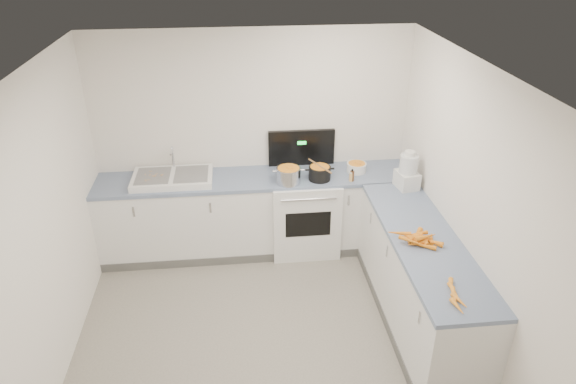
{
  "coord_description": "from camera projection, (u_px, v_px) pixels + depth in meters",
  "views": [
    {
      "loc": [
        -0.19,
        -3.41,
        3.46
      ],
      "look_at": [
        0.3,
        1.1,
        1.05
      ],
      "focal_mm": 32.0,
      "sensor_mm": 36.0,
      "label": 1
    }
  ],
  "objects": [
    {
      "name": "counter_right",
      "position": [
        419.0,
        280.0,
        4.81
      ],
      "size": [
        0.62,
        2.2,
        0.94
      ],
      "color": "white",
      "rests_on": "ground"
    },
    {
      "name": "wall_right",
      "position": [
        478.0,
        224.0,
        4.21
      ],
      "size": [
        0.0,
        4.0,
        2.5
      ],
      "primitive_type": null,
      "rotation": [
        1.57,
        0.0,
        -1.57
      ],
      "color": "white",
      "rests_on": "ground"
    },
    {
      "name": "wall_left",
      "position": [
        35.0,
        250.0,
        3.88
      ],
      "size": [
        0.0,
        4.0,
        2.5
      ],
      "primitive_type": null,
      "rotation": [
        1.57,
        0.0,
        1.57
      ],
      "color": "white",
      "rests_on": "ground"
    },
    {
      "name": "wooden_spoon",
      "position": [
        320.0,
        166.0,
        5.55
      ],
      "size": [
        0.2,
        0.39,
        0.02
      ],
      "primitive_type": "cylinder",
      "rotation": [
        1.57,
        0.0,
        0.45
      ],
      "color": "#AD7A47",
      "rests_on": "black_pot"
    },
    {
      "name": "spice_jar",
      "position": [
        352.0,
        177.0,
        5.58
      ],
      "size": [
        0.06,
        0.06,
        0.1
      ],
      "primitive_type": "cylinder",
      "color": "#E5B266",
      "rests_on": "counter_back"
    },
    {
      "name": "extract_bottle",
      "position": [
        352.0,
        176.0,
        5.57
      ],
      "size": [
        0.05,
        0.05,
        0.12
      ],
      "primitive_type": "cylinder",
      "color": "#593319",
      "rests_on": "counter_back"
    },
    {
      "name": "peeled_carrots",
      "position": [
        455.0,
        295.0,
        3.86
      ],
      "size": [
        0.13,
        0.41,
        0.04
      ],
      "color": "orange",
      "rests_on": "counter_right"
    },
    {
      "name": "wall_back",
      "position": [
        253.0,
        141.0,
        5.8
      ],
      "size": [
        3.5,
        0.0,
        2.5
      ],
      "primitive_type": null,
      "rotation": [
        1.57,
        0.0,
        0.0
      ],
      "color": "white",
      "rests_on": "ground"
    },
    {
      "name": "ceiling",
      "position": [
        261.0,
        81.0,
        3.46
      ],
      "size": [
        3.5,
        4.0,
        0.0
      ],
      "primitive_type": null,
      "rotation": [
        3.14,
        0.0,
        0.0
      ],
      "color": "white",
      "rests_on": "ground"
    },
    {
      "name": "floor",
      "position": [
        268.0,
        353.0,
        4.63
      ],
      "size": [
        3.5,
        4.0,
        0.0
      ],
      "primitive_type": null,
      "color": "gray",
      "rests_on": "ground"
    },
    {
      "name": "mixing_bowl",
      "position": [
        356.0,
        167.0,
        5.78
      ],
      "size": [
        0.27,
        0.27,
        0.1
      ],
      "primitive_type": "cylinder",
      "rotation": [
        0.0,
        0.0,
        0.25
      ],
      "color": "white",
      "rests_on": "counter_back"
    },
    {
      "name": "peelings",
      "position": [
        153.0,
        175.0,
        5.54
      ],
      "size": [
        0.22,
        0.25,
        0.01
      ],
      "color": "tan",
      "rests_on": "sink"
    },
    {
      "name": "stove",
      "position": [
        304.0,
        211.0,
        5.94
      ],
      "size": [
        0.76,
        0.65,
        1.36
      ],
      "color": "white",
      "rests_on": "ground"
    },
    {
      "name": "sink",
      "position": [
        173.0,
        178.0,
        5.58
      ],
      "size": [
        0.86,
        0.52,
        0.31
      ],
      "color": "white",
      "rests_on": "counter_back"
    },
    {
      "name": "black_pot",
      "position": [
        320.0,
        174.0,
        5.6
      ],
      "size": [
        0.3,
        0.3,
        0.17
      ],
      "primitive_type": "cylinder",
      "rotation": [
        0.0,
        0.0,
        -0.28
      ],
      "color": "black",
      "rests_on": "stove"
    },
    {
      "name": "carrot_pile",
      "position": [
        419.0,
        239.0,
        4.52
      ],
      "size": [
        0.45,
        0.34,
        0.09
      ],
      "color": "orange",
      "rests_on": "counter_right"
    },
    {
      "name": "counter_back",
      "position": [
        257.0,
        213.0,
        5.9
      ],
      "size": [
        3.5,
        0.62,
        0.94
      ],
      "color": "white",
      "rests_on": "ground"
    },
    {
      "name": "food_processor",
      "position": [
        408.0,
        172.0,
        5.38
      ],
      "size": [
        0.24,
        0.28,
        0.41
      ],
      "color": "white",
      "rests_on": "counter_right"
    },
    {
      "name": "steel_pot",
      "position": [
        289.0,
        176.0,
        5.52
      ],
      "size": [
        0.27,
        0.27,
        0.19
      ],
      "primitive_type": "cylinder",
      "rotation": [
        0.0,
        0.0,
        -0.03
      ],
      "color": "silver",
      "rests_on": "stove"
    }
  ]
}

